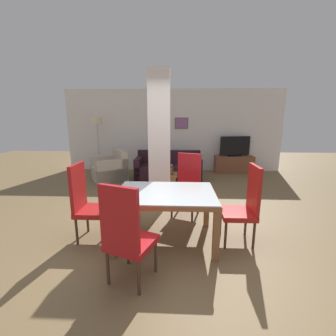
# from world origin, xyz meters

# --- Properties ---
(ground_plane) EXTENTS (18.00, 18.00, 0.00)m
(ground_plane) POSITION_xyz_m (0.00, 0.00, 0.00)
(ground_plane) COLOR brown
(back_wall) EXTENTS (7.20, 0.09, 2.70)m
(back_wall) POSITION_xyz_m (0.00, 4.64, 1.35)
(back_wall) COLOR white
(back_wall) RESTS_ON ground_plane
(divider_pillar) EXTENTS (0.43, 0.30, 2.70)m
(divider_pillar) POSITION_xyz_m (-0.21, 1.59, 1.35)
(divider_pillar) COLOR white
(divider_pillar) RESTS_ON ground_plane
(dining_table) EXTENTS (1.41, 1.04, 0.74)m
(dining_table) POSITION_xyz_m (0.00, 0.00, 0.59)
(dining_table) COLOR brown
(dining_table) RESTS_ON ground_plane
(dining_chair_head_left) EXTENTS (0.46, 0.46, 1.13)m
(dining_chair_head_left) POSITION_xyz_m (-1.14, 0.00, 0.59)
(dining_chair_head_left) COLOR #AB1A1A
(dining_chair_head_left) RESTS_ON ground_plane
(dining_chair_near_left) EXTENTS (0.59, 0.59, 1.13)m
(dining_chair_near_left) POSITION_xyz_m (-0.35, -0.91, 0.59)
(dining_chair_near_left) COLOR #B2171C
(dining_chair_near_left) RESTS_ON ground_plane
(dining_chair_head_right) EXTENTS (0.46, 0.46, 1.13)m
(dining_chair_head_right) POSITION_xyz_m (1.12, 0.00, 0.59)
(dining_chair_head_right) COLOR #AE1917
(dining_chair_head_right) RESTS_ON ground_plane
(dining_chair_far_right) EXTENTS (0.59, 0.59, 1.13)m
(dining_chair_far_right) POSITION_xyz_m (0.35, 0.94, 0.59)
(dining_chair_far_right) COLOR #AB151B
(dining_chair_far_right) RESTS_ON ground_plane
(sofa) EXTENTS (1.91, 0.88, 0.81)m
(sofa) POSITION_xyz_m (-0.10, 3.50, 0.28)
(sofa) COLOR black
(sofa) RESTS_ON ground_plane
(armchair) EXTENTS (1.21, 1.24, 0.88)m
(armchair) POSITION_xyz_m (-1.76, 3.21, 0.30)
(armchair) COLOR #B7A997
(armchair) RESTS_ON ground_plane
(coffee_table) EXTENTS (0.64, 0.48, 0.39)m
(coffee_table) POSITION_xyz_m (-0.15, 2.48, 0.20)
(coffee_table) COLOR brown
(coffee_table) RESTS_ON ground_plane
(bottle) EXTENTS (0.08, 0.08, 0.25)m
(bottle) POSITION_xyz_m (0.02, 2.38, 0.49)
(bottle) COLOR #4C2D14
(bottle) RESTS_ON coffee_table
(tv_stand) EXTENTS (1.25, 0.40, 0.55)m
(tv_stand) POSITION_xyz_m (2.03, 4.36, 0.27)
(tv_stand) COLOR brown
(tv_stand) RESTS_ON ground_plane
(tv_screen) EXTENTS (1.00, 0.28, 0.64)m
(tv_screen) POSITION_xyz_m (2.03, 4.36, 0.86)
(tv_screen) COLOR black
(tv_screen) RESTS_ON tv_stand
(floor_lamp) EXTENTS (0.31, 0.31, 1.79)m
(floor_lamp) POSITION_xyz_m (-2.43, 4.21, 1.51)
(floor_lamp) COLOR #B7B7BC
(floor_lamp) RESTS_ON ground_plane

